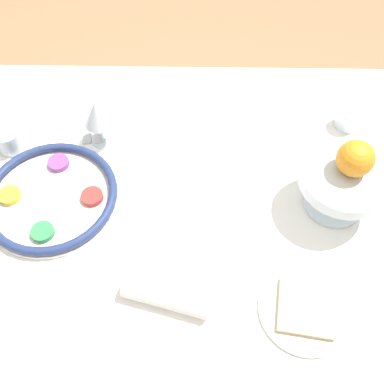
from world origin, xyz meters
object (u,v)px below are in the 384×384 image
object	(u,v)px
orange_fruit	(356,159)
wine_glass	(97,114)
napkin_roll	(166,297)
cup_near	(9,140)
seder_plate	(51,196)
fruit_stand	(342,182)
cup_mid	(349,117)
bread_plate	(306,309)

from	to	relation	value
orange_fruit	wine_glass	bearing A→B (deg)	162.92
napkin_roll	cup_near	bearing A→B (deg)	135.97
seder_plate	napkin_roll	size ratio (longest dim) A/B	1.67
orange_fruit	cup_near	size ratio (longest dim) A/B	1.23
seder_plate	wine_glass	world-z (taller)	wine_glass
napkin_roll	seder_plate	bearing A→B (deg)	139.10
wine_glass	orange_fruit	size ratio (longest dim) A/B	1.69
cup_near	wine_glass	bearing A→B (deg)	7.16
fruit_stand	cup_mid	world-z (taller)	fruit_stand
fruit_stand	orange_fruit	world-z (taller)	orange_fruit
napkin_roll	orange_fruit	bearing A→B (deg)	33.24
seder_plate	napkin_roll	bearing A→B (deg)	-40.90
wine_glass	cup_near	world-z (taller)	wine_glass
fruit_stand	cup_near	xyz separation A→B (m)	(-0.77, 0.15, -0.06)
cup_mid	napkin_roll	bearing A→B (deg)	-132.67
napkin_roll	cup_near	size ratio (longest dim) A/B	2.89
fruit_stand	cup_near	distance (m)	0.79
fruit_stand	bread_plate	xyz separation A→B (m)	(-0.09, -0.25, -0.08)
bread_plate	cup_near	size ratio (longest dim) A/B	2.95
seder_plate	orange_fruit	bearing A→B (deg)	0.87
bread_plate	cup_mid	xyz separation A→B (m)	(0.17, 0.50, 0.02)
wine_glass	fruit_stand	distance (m)	0.58
cup_mid	fruit_stand	bearing A→B (deg)	-107.04
wine_glass	cup_near	size ratio (longest dim) A/B	2.08
wine_glass	cup_mid	distance (m)	0.63
seder_plate	cup_near	size ratio (longest dim) A/B	4.83
bread_plate	napkin_roll	xyz separation A→B (m)	(-0.27, 0.02, 0.02)
bread_plate	cup_mid	world-z (taller)	cup_mid
wine_glass	cup_near	distance (m)	0.23
cup_near	cup_mid	distance (m)	0.85
fruit_stand	napkin_roll	distance (m)	0.44
seder_plate	orange_fruit	world-z (taller)	orange_fruit
napkin_roll	cup_mid	size ratio (longest dim) A/B	2.89
bread_plate	napkin_roll	size ratio (longest dim) A/B	1.02
fruit_stand	napkin_roll	size ratio (longest dim) A/B	1.04
seder_plate	napkin_roll	distance (m)	0.36
cup_near	seder_plate	bearing A→B (deg)	-49.69
wine_glass	fruit_stand	bearing A→B (deg)	-18.36
napkin_roll	cup_near	distance (m)	0.56
seder_plate	cup_mid	world-z (taller)	cup_mid
napkin_roll	cup_near	xyz separation A→B (m)	(-0.40, 0.39, 0.01)
seder_plate	napkin_roll	xyz separation A→B (m)	(0.27, -0.24, 0.01)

